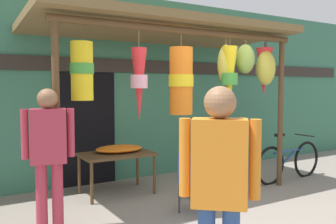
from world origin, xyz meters
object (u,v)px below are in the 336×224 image
Objects in this scene: display_table at (117,157)px; wicker_basket_by_table at (202,189)px; flower_heap_on_table at (120,149)px; shopper_by_bananas at (219,182)px; parked_bicycle at (289,162)px; folding_chair at (194,178)px; vendor_in_orange at (49,149)px.

display_table reaches higher than wicker_basket_by_table.
shopper_by_bananas reaches higher than flower_heap_on_table.
parked_bicycle is 1.00× the size of shopper_by_bananas.
flower_heap_on_table is 1.48m from wicker_basket_by_table.
flower_heap_on_table is 2.01× the size of wicker_basket_by_table.
display_table is at bearing 141.06° from wicker_basket_by_table.
shopper_by_bananas reaches higher than parked_bicycle.
folding_chair is at bearing -68.22° from display_table.
wicker_basket_by_table is 0.23× the size of vendor_in_orange.
folding_chair is 0.49× the size of vendor_in_orange.
flower_heap_on_table is 0.45× the size of parked_bicycle.
vendor_in_orange is (-4.41, -0.29, 0.67)m from parked_bicycle.
folding_chair is 2.15× the size of wicker_basket_by_table.
flower_heap_on_table reaches higher than display_table.
wicker_basket_by_table is 0.22× the size of parked_bicycle.
parked_bicycle is 1.02× the size of vendor_in_orange.
shopper_by_bananas reaches higher than wicker_basket_by_table.
display_table is 3.23m from parked_bicycle.
flower_heap_on_table is 3.17m from parked_bicycle.
vendor_in_orange is (-1.86, 0.30, 0.52)m from folding_chair.
flower_heap_on_table is at bearing 163.58° from parked_bicycle.
wicker_basket_by_table is 0.22× the size of shopper_by_bananas.
parked_bicycle is at bearing 12.89° from folding_chair.
display_table is 1.46× the size of flower_heap_on_table.
wicker_basket_by_table is (0.99, -0.94, -0.58)m from flower_heap_on_table.
parked_bicycle reaches higher than folding_chair.
shopper_by_bananas is (0.74, -2.23, 0.02)m from vendor_in_orange.
vendor_in_orange is at bearing -176.29° from parked_bicycle.
flower_heap_on_table reaches higher than wicker_basket_by_table.
display_table is 0.66× the size of shopper_by_bananas.
flower_heap_on_table is 0.45× the size of shopper_by_bananas.
flower_heap_on_table is (0.09, 0.07, 0.13)m from display_table.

